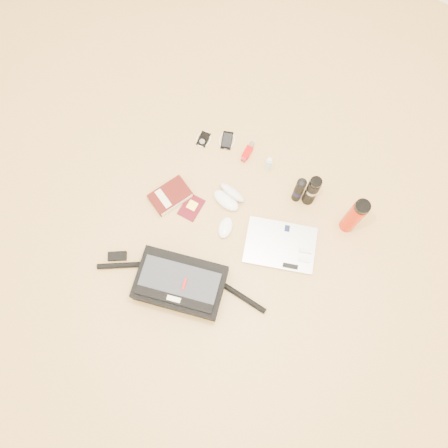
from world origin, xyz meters
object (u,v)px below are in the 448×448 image
object	(u,v)px
messenger_bag	(180,283)
book	(170,196)
thermos_red	(354,216)
laptop	(280,245)
thermos_black	(312,191)

from	to	relation	value
messenger_bag	book	bearing A→B (deg)	113.21
thermos_red	messenger_bag	bearing A→B (deg)	-125.65
laptop	messenger_bag	bearing A→B (deg)	-147.47
laptop	thermos_red	world-z (taller)	thermos_red
laptop	thermos_red	bearing A→B (deg)	28.47
book	thermos_red	bearing A→B (deg)	44.67
thermos_black	book	bearing A→B (deg)	-147.00
messenger_bag	book	size ratio (longest dim) A/B	3.46
messenger_bag	thermos_black	xyz separation A→B (m)	(0.28, 0.72, 0.07)
laptop	thermos_red	size ratio (longest dim) A/B	1.43
book	thermos_red	size ratio (longest dim) A/B	0.81
laptop	thermos_black	distance (m)	0.31
laptop	book	world-z (taller)	book
laptop	thermos_red	distance (m)	0.38
messenger_bag	thermos_black	world-z (taller)	thermos_black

